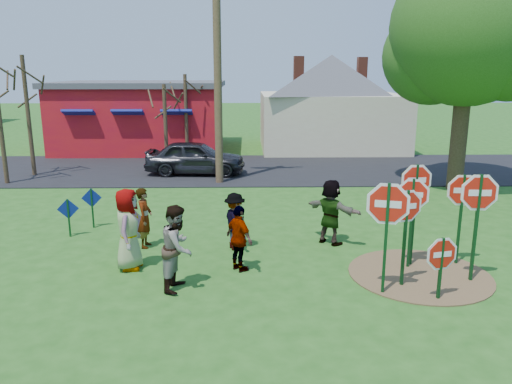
# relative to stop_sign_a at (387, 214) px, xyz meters

# --- Properties ---
(ground) EXTENTS (120.00, 120.00, 0.00)m
(ground) POSITION_rel_stop_sign_a_xyz_m (-3.40, 1.93, -1.73)
(ground) COLOR #215317
(ground) RESTS_ON ground
(road) EXTENTS (120.00, 7.50, 0.04)m
(road) POSITION_rel_stop_sign_a_xyz_m (-3.40, 13.43, -1.71)
(road) COLOR black
(road) RESTS_ON ground
(dirt_patch) EXTENTS (3.20, 3.20, 0.03)m
(dirt_patch) POSITION_rel_stop_sign_a_xyz_m (1.10, 0.93, -1.72)
(dirt_patch) COLOR brown
(dirt_patch) RESTS_ON ground
(red_building) EXTENTS (9.40, 7.69, 3.90)m
(red_building) POSITION_rel_stop_sign_a_xyz_m (-8.90, 19.92, 0.23)
(red_building) COLOR #A21021
(red_building) RESTS_ON ground
(cream_house) EXTENTS (9.40, 9.40, 6.50)m
(cream_house) POSITION_rel_stop_sign_a_xyz_m (2.10, 19.93, 1.19)
(cream_house) COLOR beige
(cream_house) RESTS_ON ground
(stop_sign_a) EXTENTS (1.15, 0.33, 2.53)m
(stop_sign_a) POSITION_rel_stop_sign_a_xyz_m (0.00, 0.00, 0.00)
(stop_sign_a) COLOR #103D1A
(stop_sign_a) RESTS_ON ground
(stop_sign_b) EXTENTS (0.99, 0.08, 2.58)m
(stop_sign_b) POSITION_rel_stop_sign_a_xyz_m (1.07, 1.52, 0.14)
(stop_sign_b) COLOR #103D1A
(stop_sign_b) RESTS_ON ground
(stop_sign_c) EXTENTS (0.97, 0.25, 2.29)m
(stop_sign_c) POSITION_rel_stop_sign_a_xyz_m (0.96, 1.37, -0.15)
(stop_sign_c) COLOR #103D1A
(stop_sign_c) RESTS_ON ground
(stop_sign_d) EXTENTS (1.01, 0.07, 2.34)m
(stop_sign_d) POSITION_rel_stop_sign_a_xyz_m (2.20, 1.56, -0.07)
(stop_sign_d) COLOR #103D1A
(stop_sign_d) RESTS_ON ground
(stop_sign_e) EXTENTS (0.90, 0.23, 1.45)m
(stop_sign_e) POSITION_rel_stop_sign_a_xyz_m (1.05, -0.32, -0.82)
(stop_sign_e) COLOR #103D1A
(stop_sign_e) RESTS_ON ground
(stop_sign_f) EXTENTS (1.09, 0.08, 2.57)m
(stop_sign_f) POSITION_rel_stop_sign_a_xyz_m (2.11, 0.57, 0.10)
(stop_sign_f) COLOR #103D1A
(stop_sign_f) RESTS_ON ground
(stop_sign_g) EXTENTS (0.92, 0.28, 2.27)m
(stop_sign_g) POSITION_rel_stop_sign_a_xyz_m (0.50, 0.35, -0.16)
(stop_sign_g) COLOR #103D1A
(stop_sign_g) RESTS_ON ground
(blue_diamond_c) EXTENTS (0.57, 0.14, 1.10)m
(blue_diamond_c) POSITION_rel_stop_sign_a_xyz_m (-7.80, 3.81, -1.06)
(blue_diamond_c) COLOR #103D1A
(blue_diamond_c) RESTS_ON ground
(blue_diamond_d) EXTENTS (0.57, 0.12, 1.20)m
(blue_diamond_d) POSITION_rel_stop_sign_a_xyz_m (-7.39, 4.62, -0.99)
(blue_diamond_d) COLOR #103D1A
(blue_diamond_d) RESTS_ON ground
(person_a) EXTENTS (0.64, 0.96, 1.93)m
(person_a) POSITION_rel_stop_sign_a_xyz_m (-5.59, 1.46, -0.77)
(person_a) COLOR #3D508B
(person_a) RESTS_ON ground
(person_b) EXTENTS (0.40, 0.59, 1.59)m
(person_b) POSITION_rel_stop_sign_a_xyz_m (-5.51, 2.94, -0.94)
(person_b) COLOR #1F665D
(person_b) RESTS_ON ground
(person_c) EXTENTS (0.85, 1.01, 1.84)m
(person_c) POSITION_rel_stop_sign_a_xyz_m (-4.30, 0.34, -0.81)
(person_c) COLOR #986545
(person_c) RESTS_ON ground
(person_d) EXTENTS (0.86, 1.10, 1.50)m
(person_d) POSITION_rel_stop_sign_a_xyz_m (-3.15, 2.73, -0.98)
(person_d) COLOR #333438
(person_d) RESTS_ON ground
(person_e) EXTENTS (0.85, 0.96, 1.56)m
(person_e) POSITION_rel_stop_sign_a_xyz_m (-3.01, 1.27, -0.95)
(person_e) COLOR #3E2650
(person_e) RESTS_ON ground
(person_f) EXTENTS (1.55, 1.49, 1.76)m
(person_f) POSITION_rel_stop_sign_a_xyz_m (-0.60, 3.10, -0.85)
(person_f) COLOR #23562B
(person_f) RESTS_ON ground
(suv) EXTENTS (4.47, 2.04, 1.49)m
(suv) POSITION_rel_stop_sign_a_xyz_m (-5.10, 12.26, -0.95)
(suv) COLOR #2B2B30
(suv) RESTS_ON road
(utility_pole) EXTENTS (2.49, 0.32, 10.16)m
(utility_pole) POSITION_rel_stop_sign_a_xyz_m (-3.95, 10.55, 3.61)
(utility_pole) COLOR #4C3823
(utility_pole) RESTS_ON ground
(leafy_tree) EXTENTS (6.28, 5.73, 8.93)m
(leafy_tree) POSITION_rel_stop_sign_a_xyz_m (5.49, 9.34, 4.02)
(leafy_tree) COLOR #382819
(leafy_tree) RESTS_ON ground
(bare_tree_east) EXTENTS (1.80, 1.80, 4.35)m
(bare_tree_east) POSITION_rel_stop_sign_a_xyz_m (-5.92, 16.24, 1.08)
(bare_tree_east) COLOR #382819
(bare_tree_east) RESTS_ON ground
(bare_tree_mid) EXTENTS (1.80, 1.80, 5.17)m
(bare_tree_mid) POSITION_rel_stop_sign_a_xyz_m (-12.24, 12.22, 1.61)
(bare_tree_mid) COLOR #382819
(bare_tree_mid) RESTS_ON ground
(bare_tree_extra) EXTENTS (1.80, 1.80, 3.90)m
(bare_tree_extra) POSITION_rel_stop_sign_a_xyz_m (-6.72, 14.48, 0.79)
(bare_tree_extra) COLOR #382819
(bare_tree_extra) RESTS_ON ground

